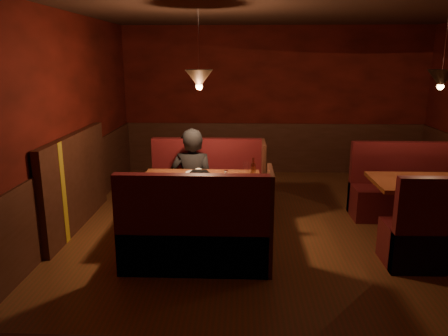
{
  "coord_description": "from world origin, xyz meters",
  "views": [
    {
      "loc": [
        -0.66,
        -5.28,
        2.31
      ],
      "look_at": [
        -0.87,
        0.03,
        0.95
      ],
      "focal_mm": 35.0,
      "sensor_mm": 36.0,
      "label": 1
    }
  ],
  "objects_px": {
    "second_table": "(427,196)",
    "diner_b": "(203,202)",
    "main_bench_far": "(208,192)",
    "second_bench_far": "(404,194)",
    "main_table": "(202,192)",
    "main_bench_near": "(197,239)",
    "diner_a": "(192,164)"
  },
  "relations": [
    {
      "from": "second_table",
      "to": "diner_b",
      "type": "relative_size",
      "value": 0.96
    },
    {
      "from": "main_bench_far",
      "to": "second_bench_far",
      "type": "height_order",
      "value": "main_bench_far"
    },
    {
      "from": "main_bench_far",
      "to": "diner_b",
      "type": "distance_m",
      "value": 1.57
    },
    {
      "from": "main_table",
      "to": "second_table",
      "type": "relative_size",
      "value": 1.09
    },
    {
      "from": "main_table",
      "to": "main_bench_near",
      "type": "xyz_separation_m",
      "value": [
        0.02,
        -0.86,
        -0.26
      ]
    },
    {
      "from": "second_table",
      "to": "main_table",
      "type": "bearing_deg",
      "value": -177.97
    },
    {
      "from": "main_bench_far",
      "to": "second_table",
      "type": "height_order",
      "value": "main_bench_far"
    },
    {
      "from": "main_bench_far",
      "to": "main_bench_near",
      "type": "bearing_deg",
      "value": -90.0
    },
    {
      "from": "main_bench_far",
      "to": "second_bench_far",
      "type": "bearing_deg",
      "value": 1.4
    },
    {
      "from": "main_bench_near",
      "to": "second_bench_far",
      "type": "distance_m",
      "value": 3.41
    },
    {
      "from": "second_bench_far",
      "to": "diner_a",
      "type": "bearing_deg",
      "value": -173.27
    },
    {
      "from": "main_table",
      "to": "second_bench_far",
      "type": "xyz_separation_m",
      "value": [
        2.91,
        0.93,
        -0.28
      ]
    },
    {
      "from": "second_bench_far",
      "to": "diner_a",
      "type": "xyz_separation_m",
      "value": [
        -3.1,
        -0.37,
        0.51
      ]
    },
    {
      "from": "main_bench_near",
      "to": "diner_b",
      "type": "height_order",
      "value": "diner_b"
    },
    {
      "from": "second_bench_far",
      "to": "diner_a",
      "type": "distance_m",
      "value": 3.16
    },
    {
      "from": "diner_b",
      "to": "main_table",
      "type": "bearing_deg",
      "value": 77.37
    },
    {
      "from": "second_bench_far",
      "to": "second_table",
      "type": "bearing_deg",
      "value": -92.2
    },
    {
      "from": "main_bench_far",
      "to": "main_bench_near",
      "type": "distance_m",
      "value": 1.72
    },
    {
      "from": "main_table",
      "to": "diner_a",
      "type": "distance_m",
      "value": 0.64
    },
    {
      "from": "main_bench_near",
      "to": "second_table",
      "type": "relative_size",
      "value": 1.2
    },
    {
      "from": "main_table",
      "to": "main_bench_near",
      "type": "bearing_deg",
      "value": -88.97
    },
    {
      "from": "main_bench_far",
      "to": "diner_a",
      "type": "relative_size",
      "value": 0.97
    },
    {
      "from": "second_bench_far",
      "to": "diner_b",
      "type": "xyz_separation_m",
      "value": [
        -2.84,
        -1.6,
        0.37
      ]
    },
    {
      "from": "main_table",
      "to": "second_bench_far",
      "type": "distance_m",
      "value": 3.07
    },
    {
      "from": "main_table",
      "to": "diner_b",
      "type": "relative_size",
      "value": 1.05
    },
    {
      "from": "main_bench_near",
      "to": "diner_a",
      "type": "bearing_deg",
      "value": 97.98
    },
    {
      "from": "main_table",
      "to": "second_table",
      "type": "distance_m",
      "value": 2.88
    },
    {
      "from": "second_table",
      "to": "diner_b",
      "type": "height_order",
      "value": "diner_b"
    },
    {
      "from": "main_bench_far",
      "to": "diner_b",
      "type": "bearing_deg",
      "value": -87.8
    },
    {
      "from": "second_table",
      "to": "main_bench_near",
      "type": "bearing_deg",
      "value": -161.41
    },
    {
      "from": "diner_b",
      "to": "diner_a",
      "type": "bearing_deg",
      "value": 82.87
    },
    {
      "from": "main_bench_far",
      "to": "diner_a",
      "type": "distance_m",
      "value": 0.61
    }
  ]
}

